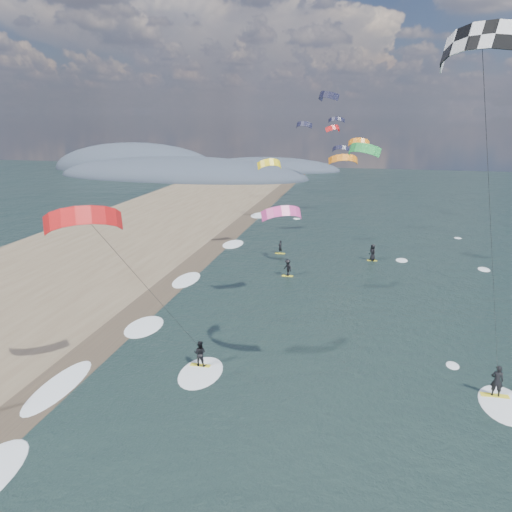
# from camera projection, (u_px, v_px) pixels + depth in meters

# --- Properties ---
(ground) EXTENTS (260.00, 260.00, 0.00)m
(ground) POSITION_uv_depth(u_px,v_px,m) (217.00, 491.00, 21.32)
(ground) COLOR black
(ground) RESTS_ON ground
(wet_sand_strip) EXTENTS (3.00, 240.00, 0.00)m
(wet_sand_strip) POSITION_uv_depth(u_px,v_px,m) (89.00, 355.00, 33.22)
(wet_sand_strip) COLOR #382D23
(wet_sand_strip) RESTS_ON ground
(coastal_hills) EXTENTS (80.00, 41.00, 15.00)m
(coastal_hills) POSITION_uv_depth(u_px,v_px,m) (174.00, 173.00, 131.85)
(coastal_hills) COLOR #3D4756
(coastal_hills) RESTS_ON ground
(kitesurfer_near_a) EXTENTS (8.04, 9.47, 19.22)m
(kitesurfer_near_a) POSITION_uv_depth(u_px,v_px,m) (487.00, 125.00, 20.16)
(kitesurfer_near_a) COLOR yellow
(kitesurfer_near_a) RESTS_ON ground
(kitesurfer_near_b) EXTENTS (7.09, 9.00, 12.01)m
(kitesurfer_near_b) POSITION_uv_depth(u_px,v_px,m) (127.00, 271.00, 26.15)
(kitesurfer_near_b) COLOR yellow
(kitesurfer_near_b) RESTS_ON ground
(far_kitesurfers) EXTENTS (11.37, 8.78, 1.84)m
(far_kitesurfers) POSITION_uv_depth(u_px,v_px,m) (321.00, 259.00, 51.89)
(far_kitesurfers) COLOR yellow
(far_kitesurfers) RESTS_ON ground
(bg_kite_field) EXTENTS (13.48, 74.82, 10.83)m
(bg_kite_field) POSITION_uv_depth(u_px,v_px,m) (331.00, 137.00, 70.65)
(bg_kite_field) COLOR green
(bg_kite_field) RESTS_ON ground
(shoreline_surf) EXTENTS (2.40, 79.40, 0.11)m
(shoreline_surf) POSITION_uv_depth(u_px,v_px,m) (137.00, 328.00, 37.42)
(shoreline_surf) COLOR white
(shoreline_surf) RESTS_ON ground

